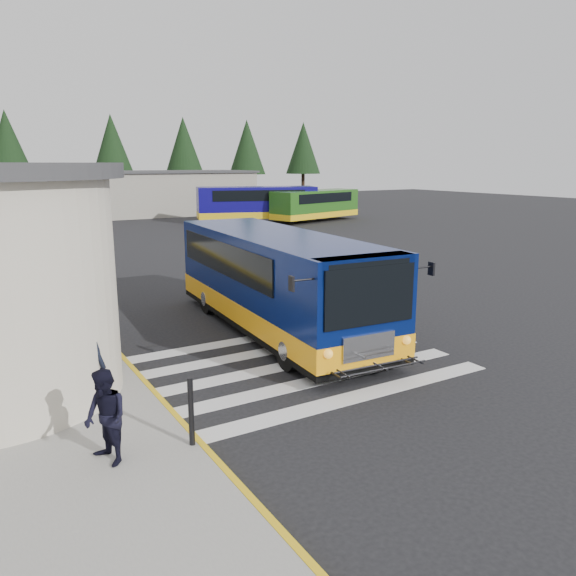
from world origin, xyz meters
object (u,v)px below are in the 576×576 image
transit_bus (276,285)px  bollard (191,412)px  far_bus_b (315,204)px  pedestrian_b (106,418)px  pedestrian_a (94,365)px  far_bus_a (257,202)px

transit_bus → bollard: transit_bus is taller
transit_bus → far_bus_b: 32.61m
transit_bus → pedestrian_b: bearing=-135.0°
transit_bus → pedestrian_b: (-6.29, -5.50, -0.45)m
pedestrian_b → bollard: bearing=68.6°
transit_bus → bollard: 7.48m
pedestrian_a → bollard: size_ratio=1.44×
pedestrian_a → bollard: 2.68m
pedestrian_b → far_bus_b: size_ratio=0.17×
pedestrian_a → far_bus_b: size_ratio=0.19×
transit_bus → far_bus_a: (14.23, 28.35, 0.27)m
pedestrian_a → pedestrian_b: size_ratio=1.12×
transit_bus → pedestrian_a: (-5.97, -3.18, -0.36)m
transit_bus → far_bus_a: bearing=67.2°
bollard → far_bus_a: size_ratio=0.12×
pedestrian_b → bollard: 1.41m
bollard → far_bus_b: far_bus_b is taller
transit_bus → pedestrian_a: 6.77m
pedestrian_b → far_bus_a: size_ratio=0.15×
transit_bus → bollard: (-4.89, -5.63, -0.63)m
pedestrian_b → far_bus_b: bearing=125.6°
pedestrian_a → bollard: bearing=-176.1°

